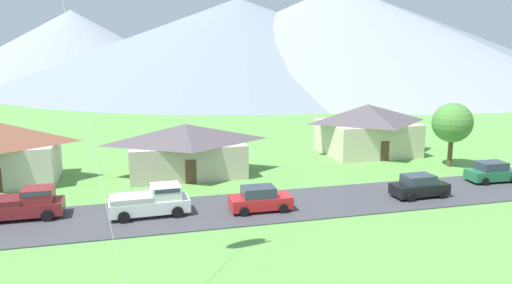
{
  "coord_description": "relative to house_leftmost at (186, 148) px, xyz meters",
  "views": [
    {
      "loc": [
        -4.83,
        -4.92,
        11.06
      ],
      "look_at": [
        1.87,
        20.04,
        6.04
      ],
      "focal_mm": 34.32,
      "sensor_mm": 36.0,
      "label": 1
    }
  ],
  "objects": [
    {
      "name": "mountain_far_east_ridge",
      "position": [
        69.96,
        94.26,
        10.13
      ],
      "size": [
        125.19,
        125.19,
        24.92
      ],
      "primitive_type": "cone",
      "color": "slate",
      "rests_on": "ground"
    },
    {
      "name": "mountain_east_ridge",
      "position": [
        -20.89,
        133.83,
        9.23
      ],
      "size": [
        83.51,
        83.51,
        23.12
      ],
      "primitive_type": "cone",
      "color": "#8E939E",
      "rests_on": "ground"
    },
    {
      "name": "parked_car_green_east_end",
      "position": [
        24.2,
        -9.29,
        -1.46
      ],
      "size": [
        4.28,
        2.23,
        1.68
      ],
      "color": "#237042",
      "rests_on": "road_strip"
    },
    {
      "name": "mountain_west_ridge",
      "position": [
        57.17,
        94.49,
        12.21
      ],
      "size": [
        134.53,
        134.53,
        29.07
      ],
      "primitive_type": "cone",
      "color": "#8E939E",
      "rests_on": "ground"
    },
    {
      "name": "parked_car_black_mid_east",
      "position": [
        15.93,
        -11.41,
        -1.46
      ],
      "size": [
        4.27,
        2.22,
        1.68
      ],
      "color": "black",
      "rests_on": "road_strip"
    },
    {
      "name": "tree_near_left",
      "position": [
        24.38,
        -3.5,
        1.81
      ],
      "size": [
        3.7,
        3.7,
        6.02
      ],
      "color": "brown",
      "rests_on": "ground"
    },
    {
      "name": "house_leftmost",
      "position": [
        0.0,
        0.0,
        0.0
      ],
      "size": [
        10.59,
        6.91,
        4.5
      ],
      "color": "beige",
      "rests_on": "ground"
    },
    {
      "name": "road_strip",
      "position": [
        -0.08,
        -10.56,
        -2.29
      ],
      "size": [
        160.0,
        6.91,
        0.08
      ],
      "primitive_type": "cube",
      "color": "#424247",
      "rests_on": "ground"
    },
    {
      "name": "pickup_truck_white_east_side",
      "position": [
        -3.57,
        -10.42,
        -1.27
      ],
      "size": [
        5.28,
        2.49,
        1.99
      ],
      "color": "white",
      "rests_on": "road_strip"
    },
    {
      "name": "house_right_center",
      "position": [
        -14.86,
        1.06,
        0.28
      ],
      "size": [
        8.92,
        6.52,
        5.04
      ],
      "color": "beige",
      "rests_on": "ground"
    },
    {
      "name": "house_left_center",
      "position": [
        19.55,
        3.9,
        0.36
      ],
      "size": [
        9.65,
        8.36,
        5.2
      ],
      "color": "beige",
      "rests_on": "ground"
    },
    {
      "name": "pickup_truck_maroon_west_side",
      "position": [
        -11.66,
        -8.88,
        -1.27
      ],
      "size": [
        5.21,
        2.33,
        1.99
      ],
      "color": "maroon",
      "rests_on": "road_strip"
    },
    {
      "name": "parked_car_red_mid_west",
      "position": [
        3.63,
        -11.37,
        -1.46
      ],
      "size": [
        4.22,
        2.12,
        1.68
      ],
      "color": "red",
      "rests_on": "road_strip"
    },
    {
      "name": "mountain_far_west_ridge",
      "position": [
        28.73,
        103.35,
        10.32
      ],
      "size": [
        138.79,
        138.79,
        25.31
      ],
      "primitive_type": "cone",
      "color": "gray",
      "rests_on": "ground"
    }
  ]
}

